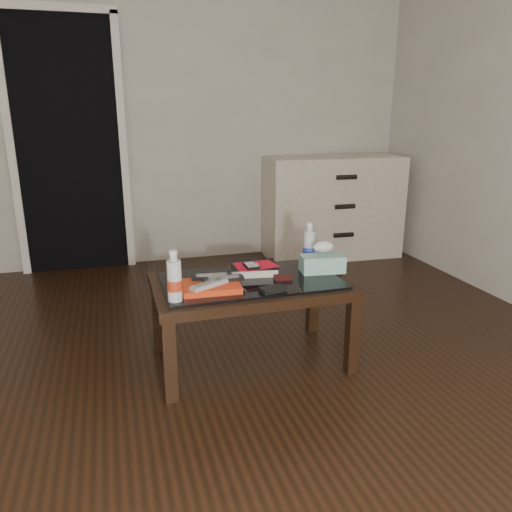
{
  "coord_description": "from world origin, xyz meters",
  "views": [
    {
      "loc": [
        -0.12,
        -1.84,
        1.31
      ],
      "look_at": [
        0.6,
        0.6,
        0.55
      ],
      "focal_mm": 35.0,
      "sensor_mm": 36.0,
      "label": 1
    }
  ],
  "objects": [
    {
      "name": "ground",
      "position": [
        0.0,
        0.0,
        0.0
      ],
      "size": [
        5.0,
        5.0,
        0.0
      ],
      "primitive_type": "plane",
      "color": "black",
      "rests_on": "ground"
    },
    {
      "name": "room_shell",
      "position": [
        0.0,
        0.0,
        1.62
      ],
      "size": [
        5.0,
        5.0,
        5.0
      ],
      "color": "beige",
      "rests_on": "ground"
    },
    {
      "name": "doorway",
      "position": [
        -0.4,
        2.47,
        1.02
      ],
      "size": [
        0.9,
        0.08,
        2.07
      ],
      "color": "black",
      "rests_on": "ground"
    },
    {
      "name": "coffee_table",
      "position": [
        0.54,
        0.49,
        0.4
      ],
      "size": [
        1.0,
        0.6,
        0.46
      ],
      "color": "black",
      "rests_on": "ground"
    },
    {
      "name": "dresser",
      "position": [
        1.8,
        2.23,
        0.45
      ],
      "size": [
        1.22,
        0.57,
        0.9
      ],
      "rotation": [
        0.0,
        0.0,
        -0.05
      ],
      "color": "silver",
      "rests_on": "ground"
    },
    {
      "name": "magazines",
      "position": [
        0.32,
        0.41,
        0.48
      ],
      "size": [
        0.29,
        0.22,
        0.03
      ],
      "primitive_type": "cube",
      "rotation": [
        0.0,
        0.0,
        -0.05
      ],
      "color": "red",
      "rests_on": "coffee_table"
    },
    {
      "name": "remote_silver",
      "position": [
        0.3,
        0.37,
        0.5
      ],
      "size": [
        0.2,
        0.14,
        0.02
      ],
      "primitive_type": "cube",
      "rotation": [
        0.0,
        0.0,
        0.49
      ],
      "color": "#A9A8AD",
      "rests_on": "magazines"
    },
    {
      "name": "remote_black_front",
      "position": [
        0.39,
        0.42,
        0.5
      ],
      "size": [
        0.2,
        0.05,
        0.02
      ],
      "primitive_type": "cube",
      "rotation": [
        0.0,
        0.0,
        0.01
      ],
      "color": "black",
      "rests_on": "magazines"
    },
    {
      "name": "remote_black_back",
      "position": [
        0.34,
        0.48,
        0.5
      ],
      "size": [
        0.2,
        0.07,
        0.02
      ],
      "primitive_type": "cube",
      "rotation": [
        0.0,
        0.0,
        -0.12
      ],
      "color": "black",
      "rests_on": "magazines"
    },
    {
      "name": "textbook",
      "position": [
        0.59,
        0.6,
        0.48
      ],
      "size": [
        0.28,
        0.24,
        0.05
      ],
      "primitive_type": "cube",
      "rotation": [
        0.0,
        0.0,
        -0.16
      ],
      "color": "black",
      "rests_on": "coffee_table"
    },
    {
      "name": "dvd_mailers",
      "position": [
        0.58,
        0.57,
        0.51
      ],
      "size": [
        0.19,
        0.14,
        0.01
      ],
      "primitive_type": "cube",
      "rotation": [
        0.0,
        0.0,
        0.02
      ],
      "color": "red",
      "rests_on": "textbook"
    },
    {
      "name": "ipod",
      "position": [
        0.56,
        0.53,
        0.52
      ],
      "size": [
        0.07,
        0.11,
        0.02
      ],
      "primitive_type": "cube",
      "rotation": [
        0.0,
        0.0,
        0.04
      ],
      "color": "black",
      "rests_on": "dvd_mailers"
    },
    {
      "name": "flip_phone",
      "position": [
        0.7,
        0.44,
        0.47
      ],
      "size": [
        0.09,
        0.06,
        0.02
      ],
      "primitive_type": "cube",
      "rotation": [
        0.0,
        0.0,
        -0.1
      ],
      "color": "black",
      "rests_on": "coffee_table"
    },
    {
      "name": "wallet",
      "position": [
        0.6,
        0.29,
        0.47
      ],
      "size": [
        0.13,
        0.09,
        0.02
      ],
      "primitive_type": "cube",
      "rotation": [
        0.0,
        0.0,
        0.18
      ],
      "color": "black",
      "rests_on": "coffee_table"
    },
    {
      "name": "water_bottle_left",
      "position": [
        0.13,
        0.31,
        0.58
      ],
      "size": [
        0.08,
        0.08,
        0.24
      ],
      "primitive_type": "cylinder",
      "rotation": [
        0.0,
        0.0,
        -0.23
      ],
      "color": "silver",
      "rests_on": "coffee_table"
    },
    {
      "name": "water_bottle_right",
      "position": [
        0.93,
        0.65,
        0.58
      ],
      "size": [
        0.07,
        0.07,
        0.24
      ],
      "primitive_type": "cylinder",
      "rotation": [
        0.0,
        0.0,
        0.08
      ],
      "color": "silver",
      "rests_on": "coffee_table"
    },
    {
      "name": "tissue_box",
      "position": [
        0.95,
        0.51,
        0.51
      ],
      "size": [
        0.24,
        0.15,
        0.09
      ],
      "primitive_type": "cube",
      "rotation": [
        0.0,
        0.0,
        -0.12
      ],
      "color": "teal",
      "rests_on": "coffee_table"
    }
  ]
}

